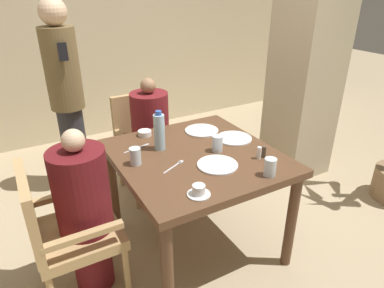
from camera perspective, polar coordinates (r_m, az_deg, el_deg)
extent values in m
plane|color=tan|center=(2.71, 0.58, -16.13)|extent=(16.00, 16.00, 0.00)
cube|color=beige|center=(4.32, -16.56, 19.29)|extent=(8.00, 0.06, 2.80)
cube|color=#BCAD8E|center=(3.40, 19.19, 16.60)|extent=(0.52, 0.52, 2.70)
cube|color=brown|center=(2.29, 0.67, -2.21)|extent=(1.03, 1.09, 0.05)
cylinder|color=brown|center=(2.01, -4.11, -20.77)|extent=(0.07, 0.07, 0.71)
cylinder|color=brown|center=(2.42, 16.19, -12.35)|extent=(0.07, 0.07, 0.71)
cylinder|color=brown|center=(2.72, -12.99, -7.31)|extent=(0.07, 0.07, 0.71)
cylinder|color=brown|center=(3.04, 3.54, -2.88)|extent=(0.07, 0.07, 0.71)
cube|color=tan|center=(2.24, -18.43, -14.10)|extent=(0.49, 0.49, 0.07)
cube|color=tan|center=(2.09, -25.43, -10.14)|extent=(0.05, 0.49, 0.43)
cube|color=tan|center=(2.33, -20.16, -7.93)|extent=(0.44, 0.04, 0.04)
cube|color=tan|center=(1.97, -17.63, -14.42)|extent=(0.44, 0.04, 0.04)
cylinder|color=tan|center=(2.57, -14.04, -14.09)|extent=(0.04, 0.04, 0.39)
cylinder|color=tan|center=(2.27, -10.77, -20.34)|extent=(0.04, 0.04, 0.39)
cylinder|color=tan|center=(2.54, -23.62, -16.38)|extent=(0.04, 0.04, 0.39)
cylinder|color=#5B1419|center=(2.37, -16.29, -17.38)|extent=(0.24, 0.24, 0.46)
cylinder|color=#5B1419|center=(2.08, -17.94, -7.46)|extent=(0.32, 0.32, 0.51)
sphere|color=beige|center=(1.93, -19.21, 0.56)|extent=(0.13, 0.13, 0.13)
cube|color=tan|center=(3.11, -7.15, -0.96)|extent=(0.49, 0.49, 0.07)
cube|color=tan|center=(3.20, -8.95, 4.62)|extent=(0.49, 0.05, 0.43)
cube|color=tan|center=(3.13, -3.54, 2.47)|extent=(0.04, 0.44, 0.04)
cube|color=tan|center=(2.98, -11.26, 0.77)|extent=(0.04, 0.44, 0.04)
cylinder|color=tan|center=(3.13, -1.79, -5.39)|extent=(0.04, 0.04, 0.39)
cylinder|color=tan|center=(2.99, -9.11, -7.39)|extent=(0.04, 0.04, 0.39)
cylinder|color=tan|center=(3.46, -5.07, -2.20)|extent=(0.04, 0.04, 0.39)
cylinder|color=tan|center=(3.34, -11.74, -3.84)|extent=(0.04, 0.04, 0.39)
cylinder|color=maroon|center=(3.15, -6.54, -4.54)|extent=(0.24, 0.24, 0.46)
cylinder|color=maroon|center=(2.94, -7.00, 3.64)|extent=(0.32, 0.32, 0.51)
sphere|color=#997051|center=(2.84, -7.35, 9.62)|extent=(0.13, 0.13, 0.13)
cylinder|color=#2D2D33|center=(3.35, -18.88, -0.66)|extent=(0.22, 0.22, 0.80)
cylinder|color=brown|center=(3.11, -20.83, 11.60)|extent=(0.29, 0.29, 0.68)
sphere|color=beige|center=(3.05, -22.22, 19.77)|extent=(0.22, 0.22, 0.22)
cube|color=black|center=(2.91, -20.73, 14.17)|extent=(0.07, 0.01, 0.14)
cylinder|color=white|center=(2.50, 7.03, 0.95)|extent=(0.26, 0.26, 0.01)
cylinder|color=white|center=(2.14, 4.28, -3.49)|extent=(0.26, 0.26, 0.01)
cylinder|color=white|center=(2.61, 1.63, 2.26)|extent=(0.26, 0.26, 0.01)
cylinder|color=white|center=(1.86, 1.13, -8.39)|extent=(0.13, 0.13, 0.01)
cylinder|color=white|center=(1.84, 1.14, -7.60)|extent=(0.07, 0.07, 0.05)
cylinder|color=white|center=(2.56, -7.89, 1.82)|extent=(0.10, 0.10, 0.04)
cylinder|color=#A3C6DB|center=(2.30, -5.47, 1.96)|extent=(0.07, 0.07, 0.25)
cylinder|color=#3359B2|center=(2.25, -5.61, 5.17)|extent=(0.04, 0.04, 0.03)
cylinder|color=silver|center=(2.06, 12.89, -3.78)|extent=(0.07, 0.07, 0.11)
cylinder|color=silver|center=(2.16, -9.43, -2.03)|extent=(0.07, 0.07, 0.11)
cylinder|color=silver|center=(2.30, 4.25, 0.07)|extent=(0.07, 0.07, 0.11)
cylinder|color=white|center=(2.24, 11.12, -1.46)|extent=(0.03, 0.03, 0.08)
cylinder|color=#4C3D2D|center=(2.27, 11.88, -1.28)|extent=(0.03, 0.03, 0.08)
cube|color=silver|center=(2.11, -3.29, -3.93)|extent=(0.16, 0.09, 0.00)
cube|color=silver|center=(2.17, -1.87, -2.99)|extent=(0.04, 0.04, 0.00)
cube|color=silver|center=(2.37, -9.50, -0.82)|extent=(0.17, 0.05, 0.00)
cube|color=silver|center=(2.41, -7.78, -0.18)|extent=(0.06, 0.03, 0.00)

